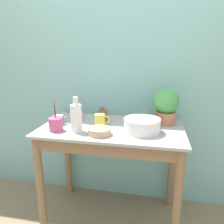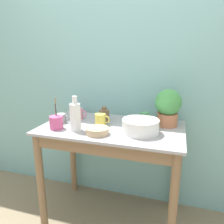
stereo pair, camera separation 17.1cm
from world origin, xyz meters
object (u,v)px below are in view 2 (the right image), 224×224
object	(u,v)px
bottle_short	(104,115)
potted_plant	(168,106)
bottle_tall	(75,116)
bowl_small_tan	(97,131)
bowl_wash_large	(141,126)
mug_green	(145,118)
mug_grey	(61,118)
mug_pink	(79,114)
utensil_cup	(56,122)
mug_yellow	(101,120)

from	to	relation	value
bottle_short	potted_plant	bearing A→B (deg)	1.87
bottle_tall	bottle_short	bearing A→B (deg)	68.19
bottle_short	bowl_small_tan	bearing A→B (deg)	-79.73
bowl_wash_large	mug_green	size ratio (longest dim) A/B	2.39
mug_grey	bottle_tall	bearing A→B (deg)	-34.40
bowl_wash_large	bottle_short	world-z (taller)	bottle_short
mug_pink	utensil_cup	size ratio (longest dim) A/B	0.49
bowl_small_tan	utensil_cup	distance (m)	0.34
potted_plant	mug_green	bearing A→B (deg)	-177.06
mug_grey	bottle_short	bearing A→B (deg)	27.22
potted_plant	mug_green	world-z (taller)	potted_plant
bowl_wash_large	utensil_cup	distance (m)	0.65
bottle_short	bowl_small_tan	xyz separation A→B (m)	(0.06, -0.33, -0.03)
bowl_wash_large	mug_pink	size ratio (longest dim) A/B	2.33
potted_plant	mug_pink	bearing A→B (deg)	-177.03
mug_pink	bowl_small_tan	size ratio (longest dim) A/B	0.69
mug_green	mug_pink	world-z (taller)	mug_green
bowl_small_tan	utensil_cup	xyz separation A→B (m)	(-0.34, 0.02, 0.03)
utensil_cup	mug_yellow	bearing A→B (deg)	30.89
mug_grey	utensil_cup	xyz separation A→B (m)	(0.04, -0.15, 0.01)
bowl_wash_large	mug_pink	xyz separation A→B (m)	(-0.59, 0.19, -0.01)
mug_grey	utensil_cup	size ratio (longest dim) A/B	0.48
mug_yellow	bowl_wash_large	bearing A→B (deg)	-13.30
bottle_short	utensil_cup	xyz separation A→B (m)	(-0.28, -0.31, 0.00)
mug_yellow	mug_grey	world-z (taller)	mug_yellow
bowl_wash_large	bowl_small_tan	world-z (taller)	bowl_wash_large
bowl_wash_large	mug_green	bearing A→B (deg)	90.71
mug_grey	bowl_small_tan	xyz separation A→B (m)	(0.38, -0.16, -0.01)
bottle_short	utensil_cup	size ratio (longest dim) A/B	0.52
potted_plant	mug_pink	size ratio (longest dim) A/B	2.56
bottle_tall	utensil_cup	bearing A→B (deg)	-177.34
mug_yellow	mug_pink	distance (m)	0.27
mug_pink	bowl_wash_large	bearing A→B (deg)	-18.18
bottle_short	bowl_small_tan	distance (m)	0.33
mug_pink	bowl_small_tan	bearing A→B (deg)	-46.51
mug_green	mug_grey	world-z (taller)	mug_green
mug_green	bowl_small_tan	xyz separation A→B (m)	(-0.29, -0.34, -0.02)
mug_yellow	mug_pink	xyz separation A→B (m)	(-0.25, 0.11, -0.00)
bottle_short	mug_grey	size ratio (longest dim) A/B	1.08
mug_green	mug_pink	size ratio (longest dim) A/B	0.97
bottle_tall	bowl_small_tan	distance (m)	0.20
bottle_short	mug_green	world-z (taller)	bottle_short
potted_plant	bowl_small_tan	distance (m)	0.60
bottle_short	mug_grey	bearing A→B (deg)	-152.78
bowl_small_tan	mug_yellow	bearing A→B (deg)	102.74
bottle_tall	bowl_small_tan	xyz separation A→B (m)	(0.18, -0.02, -0.09)
bowl_wash_large	potted_plant	bearing A→B (deg)	52.97
bottle_tall	mug_yellow	world-z (taller)	bottle_tall
bottle_tall	bowl_wash_large	bearing A→B (deg)	10.81
mug_grey	bowl_small_tan	world-z (taller)	mug_grey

